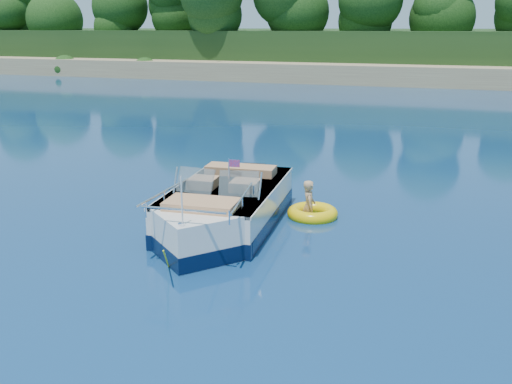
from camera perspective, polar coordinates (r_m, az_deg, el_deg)
ground at (r=11.89m, az=-4.31°, el=-5.47°), size 160.00×160.00×0.00m
shoreline at (r=74.13m, az=15.75°, el=13.02°), size 170.00×59.00×6.00m
treeline at (r=51.36m, az=14.54°, el=17.05°), size 150.00×7.12×8.19m
motorboat at (r=12.76m, az=-3.37°, el=-2.00°), size 2.51×6.19×2.06m
tow_tube at (r=13.72m, az=5.67°, el=-2.13°), size 1.39×1.39×0.32m
boy at (r=13.70m, az=5.25°, el=-2.52°), size 0.56×0.78×1.41m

